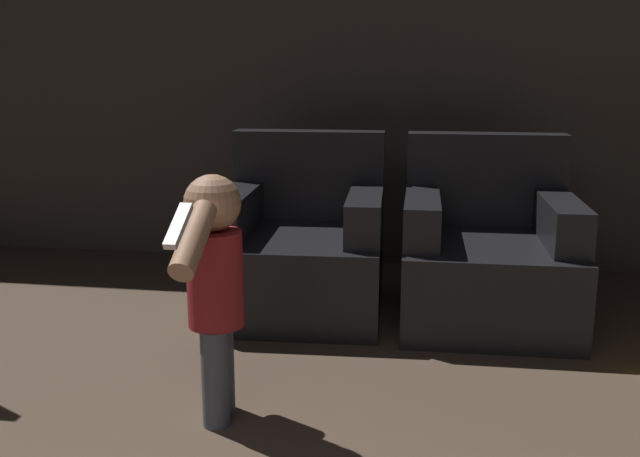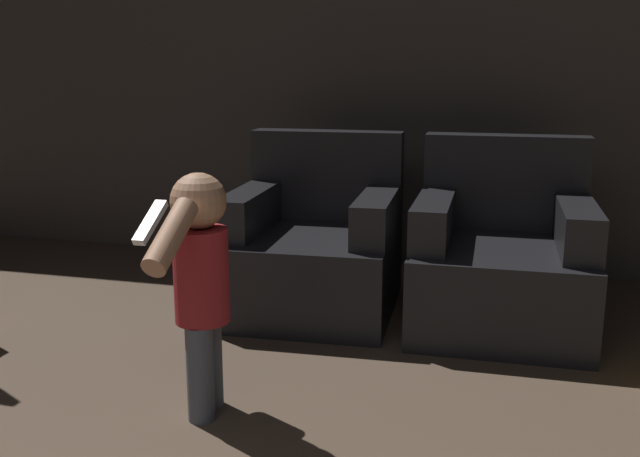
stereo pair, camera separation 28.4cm
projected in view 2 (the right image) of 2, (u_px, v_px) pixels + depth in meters
wall_back at (397, 45)px, 4.12m from camera, size 8.40×0.05×2.60m
armchair_left at (316, 248)px, 3.53m from camera, size 0.83×0.91×0.86m
armchair_right at (501, 261)px, 3.31m from camera, size 0.80×0.88×0.86m
person_toddler at (200, 276)px, 2.38m from camera, size 0.19×0.58×0.85m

